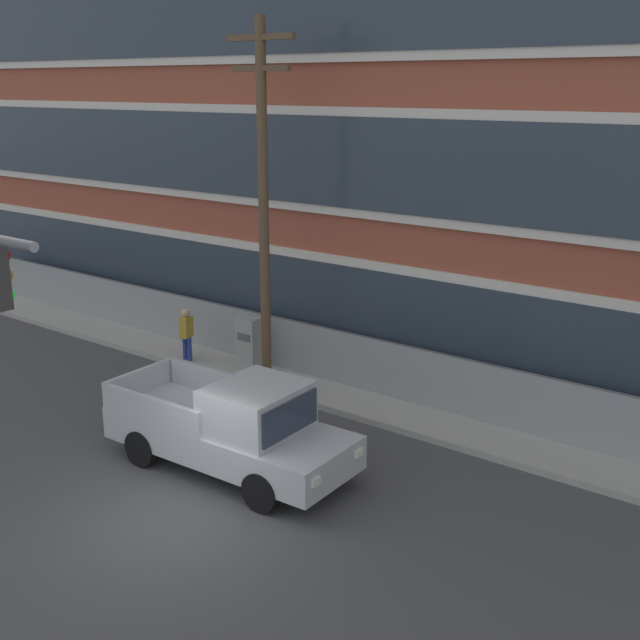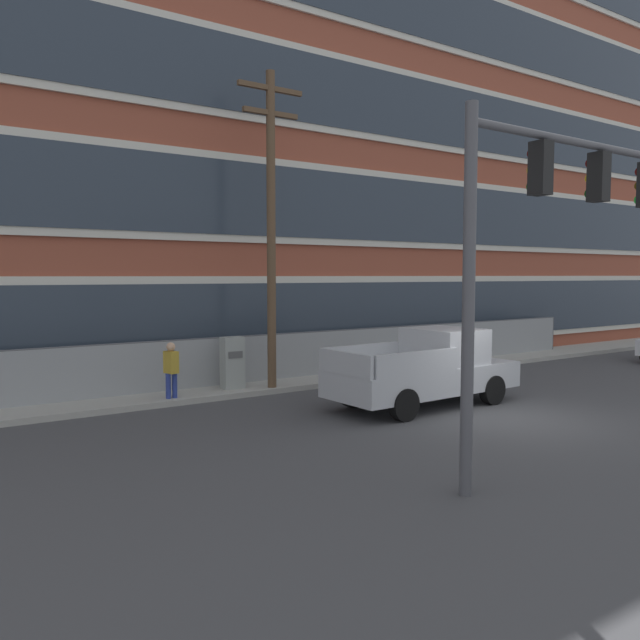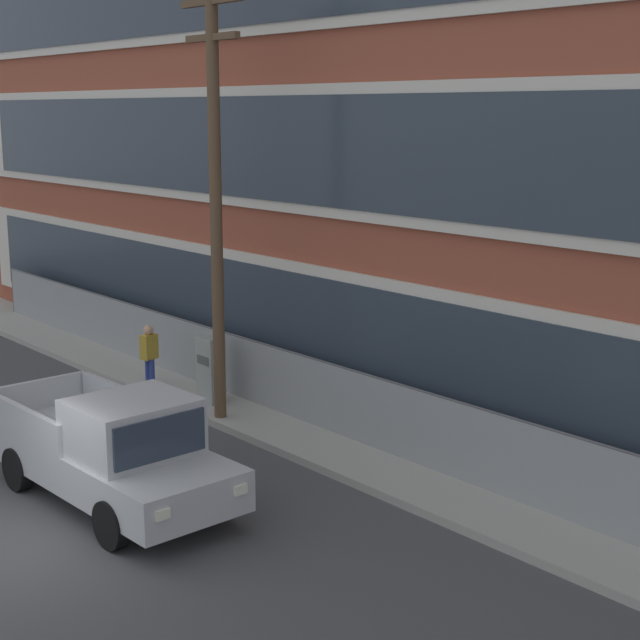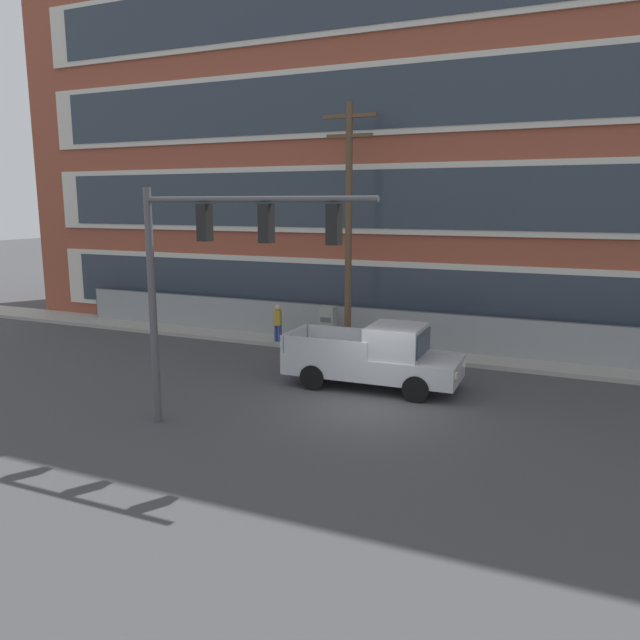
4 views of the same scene
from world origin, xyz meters
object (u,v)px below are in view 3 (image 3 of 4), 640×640
(pickup_truck_silver, at_px, (114,452))
(pedestrian_near_cabinet, at_px, (149,354))
(electrical_cabinet, at_px, (211,373))
(utility_pole_near_corner, at_px, (215,190))

(pickup_truck_silver, xyz_separation_m, pedestrian_near_cabinet, (-5.66, 4.02, 0.01))
(electrical_cabinet, distance_m, pedestrian_near_cabinet, 2.08)
(pedestrian_near_cabinet, bearing_deg, pickup_truck_silver, -35.39)
(electrical_cabinet, height_order, pedestrian_near_cabinet, electrical_cabinet)
(utility_pole_near_corner, bearing_deg, electrical_cabinet, 155.46)
(pickup_truck_silver, relative_size, pedestrian_near_cabinet, 3.32)
(pickup_truck_silver, bearing_deg, pedestrian_near_cabinet, 144.61)
(utility_pole_near_corner, height_order, electrical_cabinet, utility_pole_near_corner)
(pickup_truck_silver, distance_m, pedestrian_near_cabinet, 6.94)
(pickup_truck_silver, height_order, pedestrian_near_cabinet, pickup_truck_silver)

